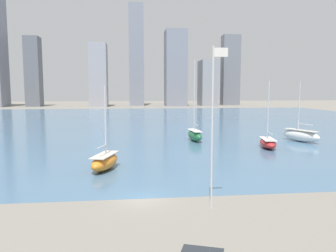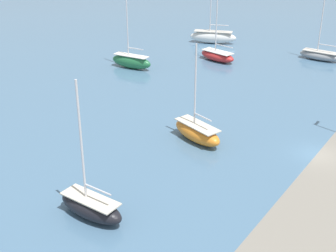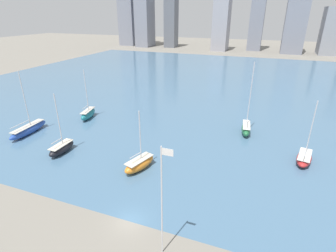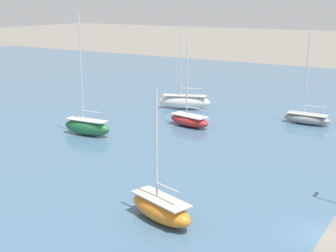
% 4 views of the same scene
% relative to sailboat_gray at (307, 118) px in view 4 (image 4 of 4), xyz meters
% --- Properties ---
extents(ground_plane, '(500.00, 500.00, 0.00)m').
position_rel_sailboat_gray_xyz_m(ground_plane, '(-31.24, -10.06, -0.86)').
color(ground_plane, gray).
extents(sailboat_gray, '(2.14, 6.55, 12.46)m').
position_rel_sailboat_gray_xyz_m(sailboat_gray, '(0.00, 0.00, 0.00)').
color(sailboat_gray, gray).
rests_on(sailboat_gray, harbor_water).
extents(sailboat_green, '(2.45, 6.82, 15.11)m').
position_rel_sailboat_gray_xyz_m(sailboat_green, '(-20.24, 21.97, 0.31)').
color(sailboat_green, '#236B3D').
rests_on(sailboat_green, harbor_water).
extents(sailboat_red, '(3.47, 6.64, 11.08)m').
position_rel_sailboat_gray_xyz_m(sailboat_red, '(-9.63, 13.17, 0.02)').
color(sailboat_red, '#B72828').
rests_on(sailboat_red, harbor_water).
extents(sailboat_orange, '(4.04, 6.74, 10.17)m').
position_rel_sailboat_gray_xyz_m(sailboat_orange, '(-35.37, 1.15, 0.16)').
color(sailboat_orange, orange).
rests_on(sailboat_orange, harbor_water).
extents(sailboat_white, '(4.97, 8.37, 11.16)m').
position_rel_sailboat_gray_xyz_m(sailboat_white, '(-0.74, 19.02, 0.30)').
color(sailboat_white, white).
rests_on(sailboat_white, harbor_water).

